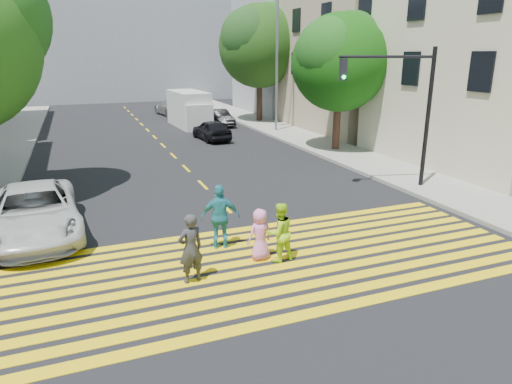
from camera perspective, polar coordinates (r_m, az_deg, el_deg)
ground at (r=10.92m, az=5.85°, el=-11.37°), size 120.00×120.00×0.00m
sidewalk_left at (r=31.19m, az=-28.52°, el=5.49°), size 3.00×40.00×0.15m
sidewalk_right at (r=27.34m, az=7.51°, el=6.06°), size 3.00×60.00×0.15m
curb_red at (r=15.56m, az=-28.98°, el=-4.35°), size 0.20×8.00×0.16m
crosswalk at (r=11.94m, az=3.05°, el=-8.68°), size 13.40×5.30×0.01m
lane_line at (r=31.76m, az=-13.00°, el=7.15°), size 0.12×34.40×0.01m
building_right_tan at (r=33.72m, az=14.58°, el=16.13°), size 10.00×10.00×10.00m
building_right_grey at (r=43.17m, az=5.77°, el=16.63°), size 10.00×10.00×10.00m
backdrop_block at (r=56.70m, az=-17.57°, el=17.03°), size 30.00×8.00×12.00m
tree_right_near at (r=25.11m, az=10.53°, el=16.22°), size 6.20×6.03×7.35m
tree_right_far at (r=35.96m, az=0.52°, el=18.28°), size 7.79×7.66×8.90m
pedestrian_man at (r=10.72m, az=-8.18°, el=-7.01°), size 0.70×0.54×1.69m
pedestrian_woman at (r=11.70m, az=2.95°, el=-5.06°), size 0.85×0.71×1.57m
pedestrian_child at (r=11.81m, az=0.51°, el=-5.33°), size 0.74×0.55×1.37m
pedestrian_extra at (r=12.45m, az=-4.47°, el=-3.11°), size 1.13×0.65×1.81m
white_sedan at (r=14.81m, az=-25.96°, el=-2.25°), size 2.79×5.41×1.46m
dark_car_near at (r=28.60m, az=-5.60°, el=7.73°), size 1.82×3.82×1.26m
silver_car at (r=40.83m, az=-10.45°, el=10.39°), size 2.65×5.13×1.42m
dark_car_parked at (r=34.33m, az=-4.62°, el=9.23°), size 1.50×3.72×1.20m
white_van at (r=34.17m, az=-8.27°, el=10.09°), size 2.26×5.45×2.53m
traffic_signal at (r=18.29m, az=18.07°, el=10.91°), size 3.61×1.10×5.41m
street_lamp at (r=31.02m, az=2.30°, el=17.32°), size 2.12×0.30×9.38m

